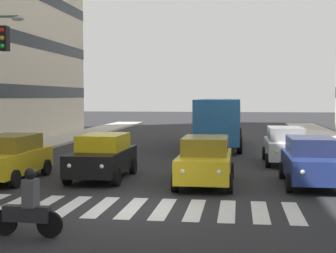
% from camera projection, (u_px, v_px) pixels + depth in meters
% --- Properties ---
extents(ground_plane, '(180.00, 180.00, 0.00)m').
position_uv_depth(ground_plane, '(132.00, 208.00, 14.41)').
color(ground_plane, '#262628').
extents(crosswalk_markings, '(9.45, 2.80, 0.01)m').
position_uv_depth(crosswalk_markings, '(132.00, 208.00, 14.41)').
color(crosswalk_markings, silver).
rests_on(crosswalk_markings, ground_plane).
extents(car_0, '(2.02, 4.44, 1.72)m').
position_uv_depth(car_0, '(311.00, 161.00, 18.02)').
color(car_0, navy).
rests_on(car_0, ground_plane).
extents(car_1, '(2.02, 4.44, 1.72)m').
position_uv_depth(car_1, '(205.00, 160.00, 18.15)').
color(car_1, gold).
rests_on(car_1, ground_plane).
extents(car_2, '(2.02, 4.44, 1.72)m').
position_uv_depth(car_2, '(103.00, 156.00, 19.46)').
color(car_2, black).
rests_on(car_2, ground_plane).
extents(car_3, '(2.02, 4.44, 1.72)m').
position_uv_depth(car_3, '(9.00, 157.00, 19.07)').
color(car_3, gold).
rests_on(car_3, ground_plane).
extents(car_row2_0, '(2.02, 4.44, 1.72)m').
position_uv_depth(car_row2_0, '(286.00, 145.00, 23.94)').
color(car_row2_0, silver).
rests_on(car_row2_0, ground_plane).
extents(bus_behind_traffic, '(2.78, 10.50, 3.00)m').
position_uv_depth(bus_behind_traffic, '(220.00, 117.00, 31.72)').
color(bus_behind_traffic, '#286BAD').
rests_on(bus_behind_traffic, ground_plane).
extents(motorcycle_with_rider, '(1.70, 0.37, 1.57)m').
position_uv_depth(motorcycle_with_rider, '(28.00, 208.00, 11.44)').
color(motorcycle_with_rider, black).
rests_on(motorcycle_with_rider, ground_plane).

